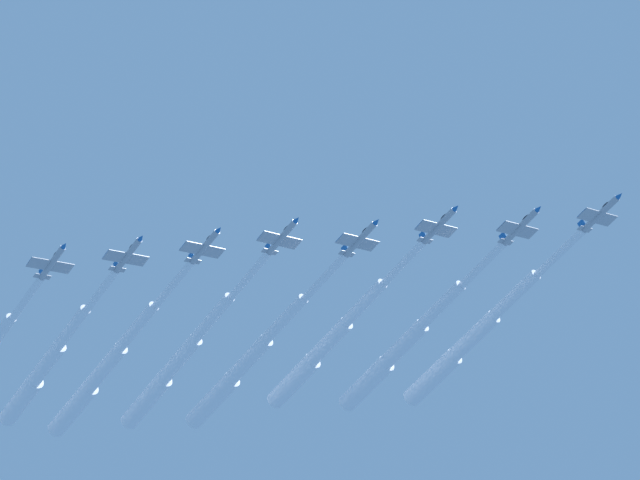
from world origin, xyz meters
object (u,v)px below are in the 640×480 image
object	(u,v)px
jet_port_mid	(246,363)
jet_starboard_outer	(45,366)
jet_starboard_inner	(327,345)
jet_port_inner	(401,347)
jet_port_outer	(102,371)
jet_lead	(471,340)
jet_starboard_mid	(177,363)

from	to	relation	value
jet_port_mid	jet_starboard_outer	distance (m)	38.97
jet_starboard_inner	jet_starboard_outer	size ratio (longest dim) A/B	1.03
jet_port_inner	jet_port_outer	bearing A→B (deg)	37.64
jet_lead	jet_starboard_outer	size ratio (longest dim) A/B	1.06
jet_port_mid	jet_port_outer	xyz separation A→B (m)	(22.32, 17.52, 2.11)
jet_port_outer	jet_starboard_outer	bearing A→B (deg)	55.80
jet_lead	jet_starboard_outer	distance (m)	81.59
jet_starboard_mid	jet_port_outer	xyz separation A→B (m)	(11.14, 9.39, -0.55)
jet_port_mid	jet_starboard_mid	xyz separation A→B (m)	(11.18, 8.13, 2.66)
jet_starboard_outer	jet_port_inner	bearing A→B (deg)	-139.51
jet_port_inner	jet_port_outer	xyz separation A→B (m)	(46.02, 35.49, 2.99)
jet_lead	jet_port_inner	xyz separation A→B (m)	(9.34, 9.08, -1.35)
jet_port_outer	jet_starboard_outer	xyz separation A→B (m)	(6.14, 9.03, -0.21)
jet_port_outer	jet_port_inner	bearing A→B (deg)	-142.36
jet_starboard_mid	jet_starboard_outer	xyz separation A→B (m)	(17.28, 18.43, -0.76)
jet_starboard_inner	jet_starboard_outer	world-z (taller)	jet_starboard_outer
jet_lead	jet_starboard_inner	distance (m)	27.10
jet_port_inner	jet_lead	bearing A→B (deg)	-135.81
jet_lead	jet_port_mid	world-z (taller)	jet_lead
jet_port_outer	jet_port_mid	bearing A→B (deg)	-141.87
jet_port_mid	jet_starboard_inner	bearing A→B (deg)	-145.15
jet_port_inner	jet_starboard_mid	bearing A→B (deg)	36.81
jet_starboard_inner	jet_starboard_mid	distance (m)	29.54
jet_port_inner	jet_port_outer	world-z (taller)	jet_port_outer
jet_starboard_mid	jet_port_outer	bearing A→B (deg)	40.13
jet_port_inner	jet_port_outer	distance (m)	58.19
jet_starboard_outer	jet_lead	bearing A→B (deg)	-138.92
jet_lead	jet_starboard_mid	bearing A→B (deg)	38.51
jet_lead	jet_starboard_mid	world-z (taller)	jet_starboard_mid
jet_starboard_mid	jet_starboard_outer	world-z (taller)	jet_starboard_mid
jet_port_outer	jet_lead	bearing A→B (deg)	-141.16
jet_port_mid	jet_starboard_mid	size ratio (longest dim) A/B	0.99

